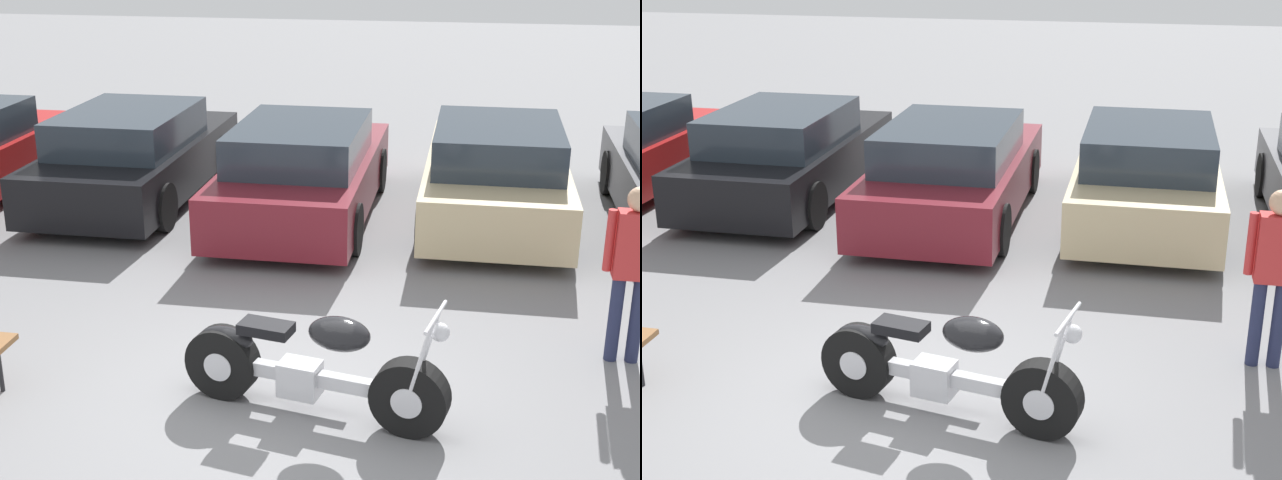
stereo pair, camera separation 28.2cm
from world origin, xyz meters
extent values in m
plane|color=slate|center=(0.00, 0.00, 0.00)|extent=(60.00, 60.00, 0.00)
cylinder|color=black|center=(1.21, -0.19, 0.32)|extent=(0.67, 0.32, 0.64)
cylinder|color=silver|center=(1.21, -0.19, 0.32)|extent=(0.29, 0.27, 0.26)
cylinder|color=black|center=(-0.42, 0.13, 0.32)|extent=(0.67, 0.32, 0.64)
cylinder|color=silver|center=(-0.42, 0.13, 0.32)|extent=(0.29, 0.27, 0.26)
cube|color=silver|center=(0.39, -0.03, 0.34)|extent=(1.27, 0.35, 0.12)
cube|color=silver|center=(0.28, -0.01, 0.30)|extent=(0.38, 0.30, 0.30)
ellipsoid|color=black|center=(0.62, -0.08, 0.77)|extent=(0.57, 0.42, 0.28)
cube|color=black|center=(-0.01, 0.05, 0.71)|extent=(0.48, 0.32, 0.09)
ellipsoid|color=black|center=(-0.37, 0.12, 0.56)|extent=(0.51, 0.29, 0.20)
cylinder|color=silver|center=(1.28, -0.30, 0.69)|extent=(0.22, 0.08, 0.74)
cylinder|color=silver|center=(1.31, -0.12, 0.69)|extent=(0.22, 0.08, 0.74)
cylinder|color=silver|center=(1.39, -0.23, 1.05)|extent=(0.15, 0.61, 0.03)
sphere|color=silver|center=(1.42, -0.23, 0.93)|extent=(0.15, 0.15, 0.15)
cylinder|color=silver|center=(0.08, 0.17, 0.21)|extent=(1.26, 0.32, 0.08)
cylinder|color=black|center=(-4.98, 6.54, 0.33)|extent=(0.20, 0.65, 0.65)
cube|color=black|center=(-3.26, 5.54, 0.51)|extent=(1.85, 4.43, 0.69)
cube|color=#28333D|center=(-3.26, 5.28, 1.11)|extent=(1.63, 2.30, 0.51)
cylinder|color=black|center=(-4.12, 6.91, 0.33)|extent=(0.20, 0.65, 0.65)
cylinder|color=black|center=(-2.39, 6.91, 0.33)|extent=(0.20, 0.65, 0.65)
cylinder|color=black|center=(-4.12, 4.17, 0.33)|extent=(0.20, 0.65, 0.65)
cylinder|color=black|center=(-2.39, 4.17, 0.33)|extent=(0.20, 0.65, 0.65)
cube|color=maroon|center=(-0.68, 5.11, 0.51)|extent=(1.85, 4.43, 0.69)
cube|color=#28333D|center=(-0.68, 4.84, 1.11)|extent=(1.63, 2.30, 0.51)
cylinder|color=black|center=(-1.54, 6.48, 0.33)|extent=(0.20, 0.65, 0.65)
cylinder|color=black|center=(0.19, 6.48, 0.33)|extent=(0.20, 0.65, 0.65)
cylinder|color=black|center=(-1.54, 3.74, 0.33)|extent=(0.20, 0.65, 0.65)
cylinder|color=black|center=(0.19, 3.74, 0.33)|extent=(0.20, 0.65, 0.65)
cube|color=#C6B284|center=(1.91, 5.50, 0.51)|extent=(1.85, 4.43, 0.69)
cube|color=#28333D|center=(1.91, 5.24, 1.11)|extent=(1.63, 2.30, 0.51)
cylinder|color=black|center=(1.04, 6.88, 0.33)|extent=(0.20, 0.65, 0.65)
cylinder|color=black|center=(2.77, 6.88, 0.33)|extent=(0.20, 0.65, 0.65)
cylinder|color=black|center=(1.04, 4.13, 0.33)|extent=(0.20, 0.65, 0.65)
cylinder|color=black|center=(2.77, 4.13, 0.33)|extent=(0.20, 0.65, 0.65)
cylinder|color=black|center=(3.62, 6.95, 0.33)|extent=(0.20, 0.65, 0.65)
cylinder|color=black|center=(3.62, 4.20, 0.33)|extent=(0.20, 0.65, 0.65)
cylinder|color=black|center=(-2.36, -0.14, 0.23)|extent=(0.04, 0.04, 0.45)
cylinder|color=#232847|center=(2.97, 1.41, 0.42)|extent=(0.12, 0.12, 0.84)
cylinder|color=#232847|center=(3.16, 1.41, 0.42)|extent=(0.12, 0.12, 0.84)
cube|color=red|center=(3.07, 1.41, 1.15)|extent=(0.34, 0.20, 0.63)
cylinder|color=red|center=(2.85, 1.41, 1.18)|extent=(0.08, 0.08, 0.58)
camera|label=1|loc=(1.59, -6.45, 3.91)|focal=50.00mm
camera|label=2|loc=(1.87, -6.39, 3.91)|focal=50.00mm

